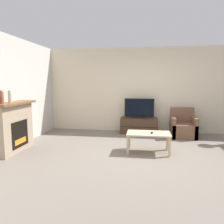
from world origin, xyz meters
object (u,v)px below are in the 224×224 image
Objects in this scene: mantel_vase_centre_left at (10,97)px; tv at (139,109)px; fireplace at (14,127)px; armchair at (183,127)px; tv_stand at (139,126)px; coffee_table at (148,135)px; remote at (152,133)px; mantel_vase_left at (1,97)px.

mantel_vase_centre_left is 3.70m from tv.
fireplace is 1.52× the size of armchair.
mantel_vase_centre_left reaches higher than tv.
coffee_table is at bearing -82.05° from tv_stand.
fireplace is at bearing -168.69° from remote.
armchair reaches higher than coffee_table.
tv is at bearing 168.78° from armchair.
mantel_vase_left reaches higher than tv.
fireplace reaches higher than tv.
mantel_vase_left is 0.25× the size of tv_stand.
remote is at bearing -119.82° from armchair.
mantel_vase_centre_left is at bearing 90.00° from mantel_vase_left.
mantel_vase_left is 1.88× the size of remote.
tv_stand is 1.18× the size of coffee_table.
fireplace reaches higher than remote.
fireplace is at bearing -141.07° from tv_stand.
tv_stand is (2.82, 2.28, -0.34)m from fireplace.
tv is at bearing -90.00° from tv_stand.
tv is at bearing 105.04° from remote.
armchair is at bearing 26.12° from fireplace.
coffee_table is (0.26, -1.89, -0.38)m from tv.
mantel_vase_centre_left reaches higher than coffee_table.
tv_stand reaches higher than remote.
armchair is at bearing 30.38° from mantel_vase_left.
remote is at bearing -79.93° from tv.
tv_stand is (2.80, 2.66, -1.04)m from mantel_vase_left.
mantel_vase_left is at bearing -136.49° from tv.
tv reaches higher than tv_stand.
tv is at bearing 40.24° from mantel_vase_centre_left.
coffee_table is (3.06, 0.48, -0.89)m from mantel_vase_centre_left.
mantel_vase_centre_left is at bearing -80.10° from fireplace.
coffee_table is (3.08, 0.38, -0.19)m from fireplace.
mantel_vase_left reaches higher than coffee_table.
fireplace is 1.40× the size of tv.
coffee_table is at bearing 7.04° from fireplace.
tv is 0.94× the size of coffee_table.
tv is 1.95m from coffee_table.
remote is (-0.95, -1.66, 0.19)m from armchair.
remote is at bearing 8.10° from mantel_vase_centre_left.
fireplace reaches higher than armchair.
armchair reaches higher than remote.
mantel_vase_centre_left is 0.31× the size of tv.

